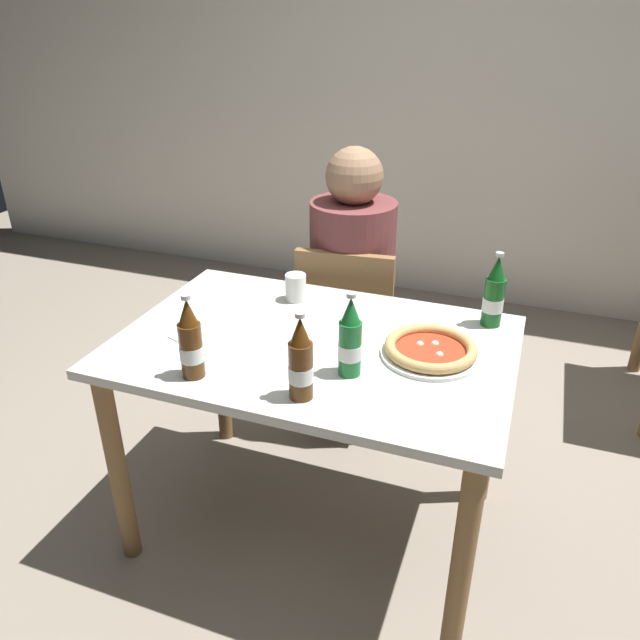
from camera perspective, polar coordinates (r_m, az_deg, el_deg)
The scene contains 12 objects.
ground_plane at distance 2.33m, azimuth -0.45°, elevation -18.31°, with size 8.00×8.00×0.00m, color gray.
back_wall_tiled at distance 3.79m, azimuth 12.07°, elevation 21.08°, with size 7.00×0.10×2.60m, color silver.
dining_table_main at distance 1.93m, azimuth -0.51°, elevation -4.97°, with size 1.20×0.80×0.75m.
chair_behind_table at distance 2.53m, azimuth 2.69°, elevation -0.70°, with size 0.44×0.44×0.85m.
diner_seated at distance 2.53m, azimuth 2.93°, elevation 1.86°, with size 0.34×0.34×1.21m.
pizza_margherita_near at distance 1.82m, azimuth 10.26°, elevation -2.75°, with size 0.29×0.29×0.04m.
beer_bottle_left at distance 1.57m, azimuth -1.81°, elevation -4.00°, with size 0.07×0.07×0.25m.
beer_bottle_center at distance 1.69m, azimuth -11.97°, elevation -2.08°, with size 0.07×0.07×0.25m.
beer_bottle_right at distance 1.67m, azimuth 2.82°, elevation -1.95°, with size 0.07×0.07×0.25m.
beer_bottle_extra at distance 2.01m, azimuth 15.92°, elevation 2.25°, with size 0.07×0.07×0.25m.
napkin_with_cutlery at distance 1.94m, azimuth -10.31°, elevation -1.36°, with size 0.23×0.23×0.01m.
paper_cup at distance 2.13m, azimuth -2.28°, elevation 3.06°, with size 0.07×0.07×0.10m, color white.
Camera 1 is at (0.58, -1.53, 1.66)m, focal length 34.32 mm.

